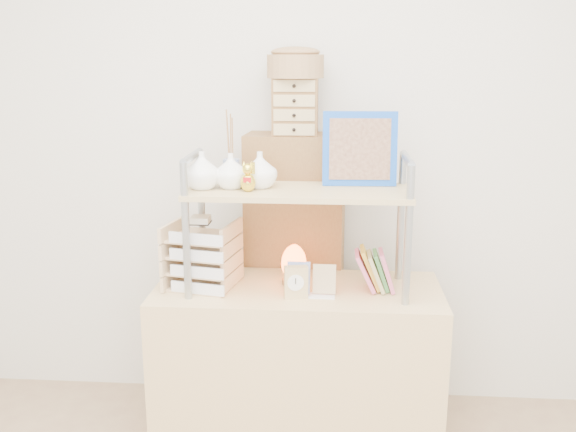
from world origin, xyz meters
name	(u,v)px	position (x,y,z in m)	size (l,w,h in m)	color
room_shell	(281,55)	(0.00, 0.39, 1.69)	(3.42, 3.41, 2.61)	silver
desk	(297,369)	(0.00, 1.20, 0.38)	(1.20, 0.50, 0.75)	tan
cabinet	(295,275)	(-0.03, 1.57, 0.68)	(0.45, 0.24, 1.35)	brown
hutch	(281,187)	(-0.07, 1.21, 1.18)	(0.91, 0.34, 0.73)	#949BA1
letter_tray	(202,259)	(-0.40, 1.18, 0.87)	(0.29, 0.28, 0.31)	tan
salt_lamp	(294,264)	(-0.02, 1.25, 0.84)	(0.12, 0.11, 0.18)	brown
desk_clock	(296,282)	(0.00, 1.08, 0.82)	(0.10, 0.06, 0.13)	tan
postcard_stand	(311,287)	(0.06, 1.11, 0.79)	(0.20, 0.06, 0.14)	white
drawer_chest	(295,107)	(-0.03, 1.55, 1.48)	(0.20, 0.16, 0.25)	brown
woven_basket	(295,66)	(-0.03, 1.55, 1.65)	(0.25, 0.25, 0.10)	brown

